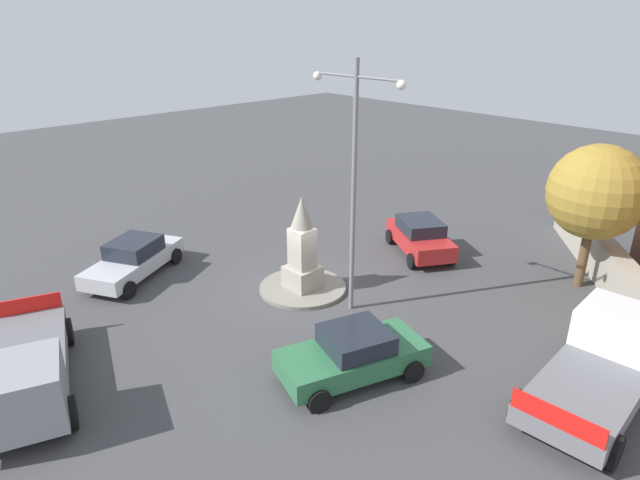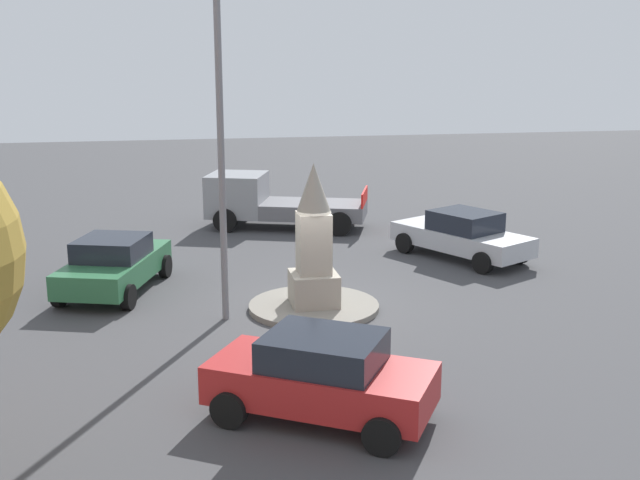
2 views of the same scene
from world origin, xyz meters
TOP-DOWN VIEW (x-y plane):
  - ground_plane at (0.00, 0.00)m, footprint 80.00×80.00m
  - traffic_island at (0.00, 0.00)m, footprint 3.23×3.23m
  - monument at (0.00, 0.00)m, footprint 1.13×1.13m
  - streetlamp at (-2.19, -0.30)m, footprint 3.66×0.28m
  - car_silver_far_side at (5.37, 4.00)m, footprint 3.63×4.73m
  - car_green_passing at (-4.91, 2.49)m, footprint 3.01×4.47m
  - car_red_parked_right at (-0.95, -5.86)m, footprint 4.16×3.45m
  - truck_grey_approaching at (0.13, 9.52)m, footprint 6.00×3.79m
  - truck_white_near_island at (-9.97, -1.91)m, footprint 2.72×5.57m
  - stone_boundary_wall at (-8.84, -7.04)m, footprint 10.60×13.05m
  - tree_near_wall at (-6.92, -7.83)m, footprint 3.40×3.40m

SIDE VIEW (x-z plane):
  - ground_plane at x=0.00m, z-range 0.00..0.00m
  - traffic_island at x=0.00m, z-range 0.00..0.14m
  - car_silver_far_side at x=5.37m, z-range 0.00..1.49m
  - car_green_passing at x=-4.91m, z-range 0.01..1.49m
  - stone_boundary_wall at x=-8.84m, z-range 0.00..1.56m
  - car_red_parked_right at x=-0.95m, z-range 0.03..1.56m
  - truck_grey_approaching at x=0.13m, z-range -0.02..1.90m
  - truck_white_near_island at x=-9.97m, z-range -0.03..1.97m
  - monument at x=0.00m, z-range -0.06..3.44m
  - tree_near_wall at x=-6.92m, z-range 0.98..6.37m
  - streetlamp at x=-2.19m, z-range 0.84..9.18m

